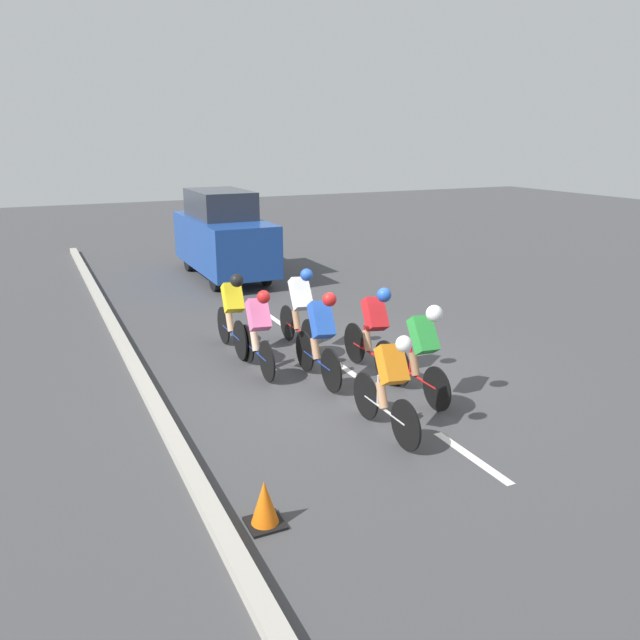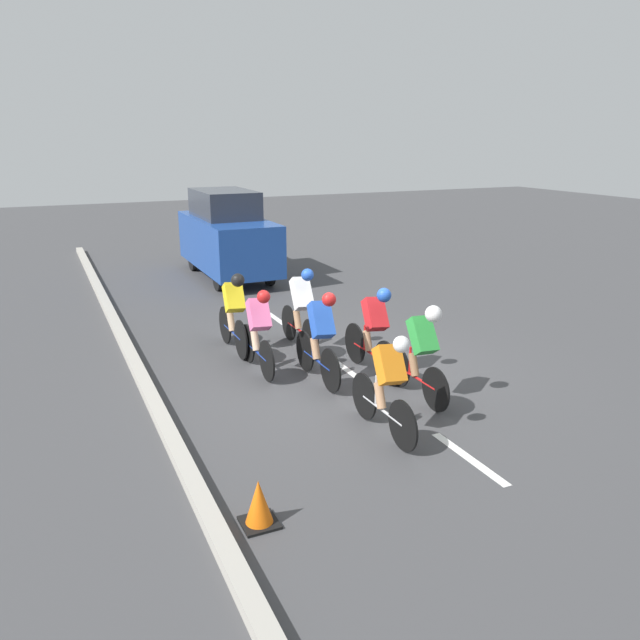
{
  "view_description": "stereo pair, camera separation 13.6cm",
  "coord_description": "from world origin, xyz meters",
  "px_view_note": "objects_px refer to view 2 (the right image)",
  "views": [
    {
      "loc": [
        4.57,
        8.38,
        3.74
      ],
      "look_at": [
        0.52,
        -0.17,
        0.95
      ],
      "focal_mm": 35.0,
      "sensor_mm": 36.0,
      "label": 1
    },
    {
      "loc": [
        4.45,
        8.44,
        3.74
      ],
      "look_at": [
        0.52,
        -0.17,
        0.95
      ],
      "focal_mm": 35.0,
      "sensor_mm": 36.0,
      "label": 2
    }
  ],
  "objects_px": {
    "cyclist_blue": "(320,335)",
    "cyclist_orange": "(387,382)",
    "cyclist_pink": "(258,329)",
    "support_car": "(227,235)",
    "cyclist_yellow": "(234,310)",
    "cyclist_red": "(374,328)",
    "cyclist_green": "(421,348)",
    "cyclist_white": "(301,306)",
    "traffic_cone": "(259,504)"
  },
  "relations": [
    {
      "from": "cyclist_orange",
      "to": "cyclist_pink",
      "type": "bearing_deg",
      "value": -75.06
    },
    {
      "from": "cyclist_blue",
      "to": "cyclist_red",
      "type": "bearing_deg",
      "value": 177.94
    },
    {
      "from": "cyclist_yellow",
      "to": "traffic_cone",
      "type": "bearing_deg",
      "value": 75.5
    },
    {
      "from": "cyclist_orange",
      "to": "cyclist_green",
      "type": "bearing_deg",
      "value": -142.66
    },
    {
      "from": "cyclist_blue",
      "to": "cyclist_green",
      "type": "distance_m",
      "value": 1.62
    },
    {
      "from": "cyclist_pink",
      "to": "support_car",
      "type": "relative_size",
      "value": 0.37
    },
    {
      "from": "cyclist_red",
      "to": "cyclist_green",
      "type": "xyz_separation_m",
      "value": [
        -0.11,
        1.2,
        0.02
      ]
    },
    {
      "from": "cyclist_white",
      "to": "cyclist_pink",
      "type": "bearing_deg",
      "value": 36.26
    },
    {
      "from": "cyclist_red",
      "to": "cyclist_green",
      "type": "distance_m",
      "value": 1.21
    },
    {
      "from": "cyclist_blue",
      "to": "cyclist_green",
      "type": "bearing_deg",
      "value": 130.1
    },
    {
      "from": "cyclist_pink",
      "to": "cyclist_blue",
      "type": "relative_size",
      "value": 0.98
    },
    {
      "from": "cyclist_blue",
      "to": "cyclist_orange",
      "type": "xyz_separation_m",
      "value": [
        -0.02,
        2.02,
        -0.05
      ]
    },
    {
      "from": "cyclist_white",
      "to": "cyclist_red",
      "type": "distance_m",
      "value": 1.74
    },
    {
      "from": "cyclist_yellow",
      "to": "cyclist_red",
      "type": "relative_size",
      "value": 0.97
    },
    {
      "from": "cyclist_yellow",
      "to": "support_car",
      "type": "height_order",
      "value": "support_car"
    },
    {
      "from": "cyclist_blue",
      "to": "support_car",
      "type": "bearing_deg",
      "value": -96.3
    },
    {
      "from": "cyclist_white",
      "to": "cyclist_blue",
      "type": "bearing_deg",
      "value": 77.42
    },
    {
      "from": "cyclist_blue",
      "to": "support_car",
      "type": "distance_m",
      "value": 8.07
    },
    {
      "from": "cyclist_white",
      "to": "cyclist_pink",
      "type": "height_order",
      "value": "cyclist_white"
    },
    {
      "from": "cyclist_white",
      "to": "cyclist_green",
      "type": "height_order",
      "value": "cyclist_white"
    },
    {
      "from": "cyclist_red",
      "to": "cyclist_orange",
      "type": "relative_size",
      "value": 1.05
    },
    {
      "from": "cyclist_red",
      "to": "cyclist_orange",
      "type": "height_order",
      "value": "cyclist_red"
    },
    {
      "from": "cyclist_blue",
      "to": "cyclist_green",
      "type": "xyz_separation_m",
      "value": [
        -1.04,
        1.24,
        0.02
      ]
    },
    {
      "from": "cyclist_yellow",
      "to": "cyclist_green",
      "type": "relative_size",
      "value": 1.02
    },
    {
      "from": "cyclist_green",
      "to": "cyclist_pink",
      "type": "bearing_deg",
      "value": -49.05
    },
    {
      "from": "cyclist_yellow",
      "to": "cyclist_pink",
      "type": "height_order",
      "value": "cyclist_yellow"
    },
    {
      "from": "cyclist_red",
      "to": "cyclist_green",
      "type": "height_order",
      "value": "cyclist_green"
    },
    {
      "from": "cyclist_blue",
      "to": "cyclist_red",
      "type": "xyz_separation_m",
      "value": [
        -0.93,
        0.03,
        -0.0
      ]
    },
    {
      "from": "cyclist_pink",
      "to": "support_car",
      "type": "distance_m",
      "value": 7.4
    },
    {
      "from": "cyclist_green",
      "to": "cyclist_yellow",
      "type": "bearing_deg",
      "value": -60.07
    },
    {
      "from": "traffic_cone",
      "to": "cyclist_white",
      "type": "bearing_deg",
      "value": -117.39
    },
    {
      "from": "cyclist_yellow",
      "to": "traffic_cone",
      "type": "relative_size",
      "value": 3.43
    },
    {
      "from": "cyclist_yellow",
      "to": "traffic_cone",
      "type": "height_order",
      "value": "cyclist_yellow"
    },
    {
      "from": "cyclist_yellow",
      "to": "cyclist_blue",
      "type": "distance_m",
      "value": 2.11
    },
    {
      "from": "cyclist_white",
      "to": "cyclist_red",
      "type": "relative_size",
      "value": 0.97
    },
    {
      "from": "cyclist_pink",
      "to": "cyclist_orange",
      "type": "relative_size",
      "value": 0.99
    },
    {
      "from": "traffic_cone",
      "to": "cyclist_pink",
      "type": "bearing_deg",
      "value": -109.2
    },
    {
      "from": "cyclist_green",
      "to": "support_car",
      "type": "height_order",
      "value": "support_car"
    },
    {
      "from": "cyclist_white",
      "to": "support_car",
      "type": "height_order",
      "value": "support_car"
    },
    {
      "from": "cyclist_white",
      "to": "cyclist_orange",
      "type": "relative_size",
      "value": 1.03
    },
    {
      "from": "cyclist_pink",
      "to": "cyclist_blue",
      "type": "xyz_separation_m",
      "value": [
        -0.73,
        0.81,
        0.04
      ]
    },
    {
      "from": "cyclist_orange",
      "to": "support_car",
      "type": "distance_m",
      "value": 10.08
    },
    {
      "from": "cyclist_yellow",
      "to": "cyclist_blue",
      "type": "relative_size",
      "value": 1.01
    },
    {
      "from": "cyclist_white",
      "to": "cyclist_yellow",
      "type": "height_order",
      "value": "cyclist_white"
    },
    {
      "from": "cyclist_pink",
      "to": "cyclist_green",
      "type": "distance_m",
      "value": 2.71
    },
    {
      "from": "traffic_cone",
      "to": "cyclist_green",
      "type": "bearing_deg",
      "value": -148.47
    },
    {
      "from": "cyclist_red",
      "to": "cyclist_orange",
      "type": "distance_m",
      "value": 2.18
    },
    {
      "from": "traffic_cone",
      "to": "cyclist_yellow",
      "type": "bearing_deg",
      "value": -104.5
    },
    {
      "from": "cyclist_red",
      "to": "cyclist_orange",
      "type": "xyz_separation_m",
      "value": [
        0.91,
        1.98,
        -0.04
      ]
    },
    {
      "from": "cyclist_red",
      "to": "cyclist_pink",
      "type": "bearing_deg",
      "value": -26.84
    }
  ]
}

